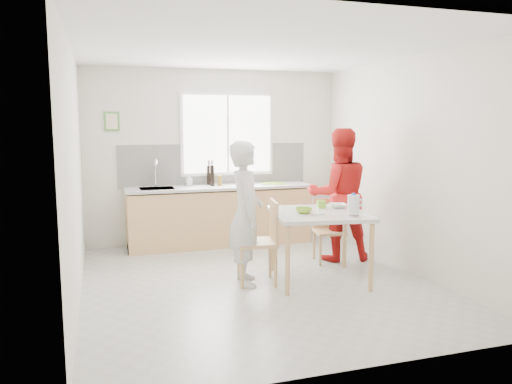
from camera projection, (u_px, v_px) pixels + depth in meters
ground at (258, 282)px, 5.93m from camera, size 4.50×4.50×0.00m
room_shell at (258, 143)px, 5.70m from camera, size 4.50×4.50×4.50m
window at (228, 134)px, 7.86m from camera, size 1.50×0.06×1.30m
backsplash at (215, 164)px, 7.88m from camera, size 3.00×0.02×0.65m
picture_frame at (112, 121)px, 7.32m from camera, size 0.22×0.03×0.28m
kitchen_counter at (220, 218)px, 7.71m from camera, size 2.84×0.64×1.37m
dining_table at (319, 219)px, 5.91m from camera, size 1.24×1.24×0.83m
chair_left at (263, 238)px, 5.84m from camera, size 0.52×0.52×0.98m
chair_far at (328, 227)px, 6.79m from camera, size 0.45×0.45×0.84m
person_white at (246, 213)px, 5.78m from camera, size 0.50×0.67×1.68m
person_red at (339, 195)px, 6.81m from camera, size 0.98×0.82×1.81m
bowl_green at (304, 210)px, 5.81m from camera, size 0.23×0.23×0.06m
bowl_white at (338, 206)px, 6.18m from camera, size 0.25×0.25×0.05m
milk_jug at (354, 204)px, 5.65m from camera, size 0.19×0.14×0.24m
green_box at (321, 204)px, 6.18m from camera, size 0.12×0.12×0.09m
spoon at (318, 215)px, 5.67m from camera, size 0.16×0.04×0.01m
cutting_board at (273, 183)px, 7.91m from camera, size 0.41×0.34×0.01m
wine_bottle_a at (212, 176)px, 7.61m from camera, size 0.07×0.07×0.32m
wine_bottle_b at (209, 175)px, 7.77m from camera, size 0.07×0.07×0.30m
jar_amber at (220, 180)px, 7.67m from camera, size 0.06×0.06×0.16m
soap_bottle at (189, 180)px, 7.62m from camera, size 0.09×0.09×0.18m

